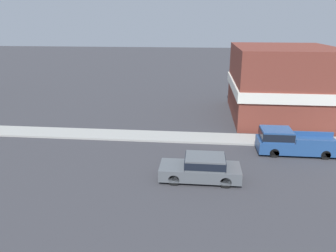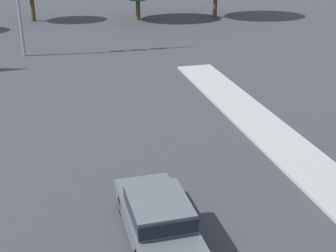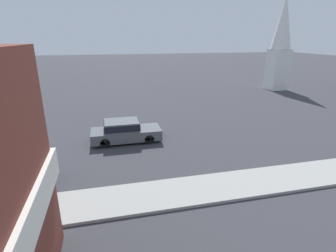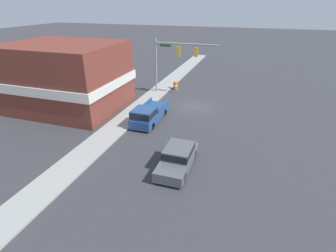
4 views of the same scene
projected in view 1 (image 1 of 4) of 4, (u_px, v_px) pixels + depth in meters
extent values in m
cylinder|color=black|center=(174.00, 180.00, 18.90)|extent=(0.22, 0.66, 0.66)
cylinder|color=black|center=(176.00, 167.00, 20.53)|extent=(0.22, 0.66, 0.66)
cylinder|color=black|center=(226.00, 182.00, 18.61)|extent=(0.22, 0.66, 0.66)
cylinder|color=black|center=(224.00, 169.00, 20.24)|extent=(0.22, 0.66, 0.66)
cube|color=#51565B|center=(200.00, 171.00, 19.51)|extent=(1.95, 4.78, 0.71)
cube|color=#51565B|center=(205.00, 161.00, 19.27)|extent=(1.79, 2.29, 0.63)
cube|color=black|center=(205.00, 161.00, 19.27)|extent=(1.81, 2.39, 0.44)
cylinder|color=black|center=(274.00, 153.00, 22.77)|extent=(0.22, 0.66, 0.66)
cylinder|color=black|center=(269.00, 144.00, 24.44)|extent=(0.22, 0.66, 0.66)
cylinder|color=black|center=(325.00, 155.00, 22.43)|extent=(0.22, 0.66, 0.66)
cylinder|color=black|center=(317.00, 146.00, 24.10)|extent=(0.22, 0.66, 0.66)
cube|color=navy|center=(297.00, 145.00, 23.35)|extent=(1.98, 5.52, 0.85)
cube|color=navy|center=(276.00, 134.00, 23.25)|extent=(1.88, 2.10, 0.76)
cube|color=black|center=(276.00, 134.00, 23.25)|extent=(1.90, 2.18, 0.53)
cube|color=navy|center=(320.00, 143.00, 22.16)|extent=(0.12, 3.12, 0.35)
cube|color=navy|center=(311.00, 134.00, 23.93)|extent=(0.12, 3.12, 0.35)
cube|color=brown|center=(281.00, 82.00, 31.71)|extent=(11.45, 9.12, 6.80)
cube|color=silver|center=(281.00, 86.00, 31.81)|extent=(11.75, 9.42, 0.90)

